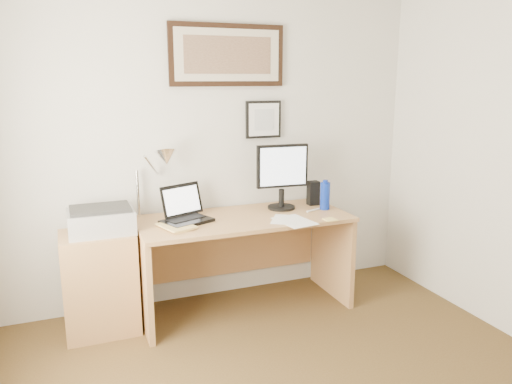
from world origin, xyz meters
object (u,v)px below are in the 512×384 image
printer (101,220)px  lcd_monitor (282,173)px  side_cabinet (100,282)px  laptop (185,213)px  book (164,229)px  desk (240,243)px  water_bottle (325,196)px

printer → lcd_monitor: bearing=2.2°
side_cabinet → lcd_monitor: bearing=2.5°
laptop → lcd_monitor: lcd_monitor is taller
printer → side_cabinet: bearing=-163.8°
side_cabinet → book: (0.44, -0.17, 0.40)m
laptop → lcd_monitor: size_ratio=0.79×
side_cabinet → desk: desk is taller
side_cabinet → printer: size_ratio=1.66×
side_cabinet → water_bottle: bearing=-2.5°
water_bottle → printer: size_ratio=0.50×
side_cabinet → book: 0.62m
laptop → printer: (-0.59, 0.00, 0.01)m
desk → lcd_monitor: (0.37, 0.03, 0.53)m
side_cabinet → laptop: (0.63, 0.01, 0.44)m
desk → lcd_monitor: bearing=4.4°
side_cabinet → laptop: laptop is taller
side_cabinet → water_bottle: water_bottle is taller
laptop → lcd_monitor: bearing=4.1°
lcd_monitor → side_cabinet: bearing=-177.5°
water_bottle → laptop: laptop is taller
desk → laptop: laptop is taller
book → printer: size_ratio=0.61×
desk → printer: printer is taller
water_bottle → laptop: 1.13m
book → lcd_monitor: (1.00, 0.24, 0.28)m
book → lcd_monitor: 1.06m
laptop → book: bearing=-136.7°
laptop → printer: size_ratio=0.93×
water_bottle → book: bearing=-175.8°
water_bottle → lcd_monitor: bearing=156.2°
water_bottle → book: size_ratio=0.82×
laptop → printer: laptop is taller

